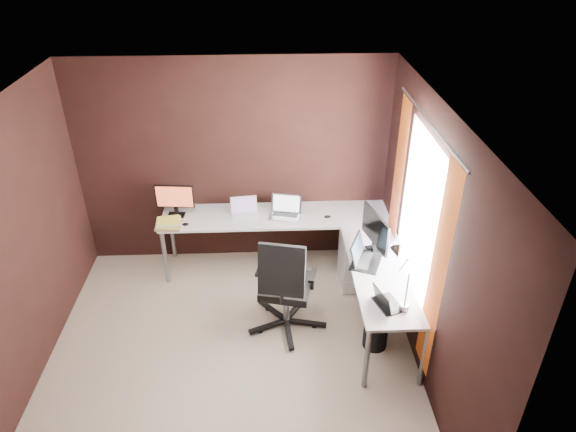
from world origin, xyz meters
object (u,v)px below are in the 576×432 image
object	(u,v)px
drawer_pedestal	(359,260)
laptop_black_big	(363,257)
laptop_black_small	(386,302)
desk_lamp	(400,270)
monitor_right	(375,231)
office_chair	(285,302)
monitor_left	(175,198)
book_stack	(169,223)
wastebasket	(375,335)
laptop_silver	(285,211)
laptop_white	(244,211)

from	to	relation	value
drawer_pedestal	laptop_black_big	bearing A→B (deg)	-98.73
laptop_black_small	desk_lamp	world-z (taller)	desk_lamp
monitor_right	office_chair	distance (m)	1.17
laptop_black_big	office_chair	xyz separation A→B (m)	(-0.79, -0.13, -0.45)
monitor_left	laptop_black_big	world-z (taller)	monitor_left
laptop_black_small	book_stack	size ratio (longest dim) A/B	1.13
monitor_right	wastebasket	world-z (taller)	monitor_right
monitor_left	office_chair	xyz separation A→B (m)	(1.22, -1.14, -0.61)
desk_lamp	office_chair	distance (m)	1.37
monitor_right	office_chair	world-z (taller)	monitor_right
office_chair	wastebasket	xyz separation A→B (m)	(0.89, -0.31, -0.20)
office_chair	wastebasket	distance (m)	0.96
laptop_silver	monitor_right	bearing A→B (deg)	-29.12
laptop_white	office_chair	bearing A→B (deg)	-75.25
laptop_silver	desk_lamp	size ratio (longest dim) A/B	0.63
monitor_right	laptop_black_big	world-z (taller)	monitor_right
wastebasket	drawer_pedestal	bearing A→B (deg)	90.31
monitor_left	laptop_black_big	bearing A→B (deg)	-21.58
laptop_black_small	book_stack	xyz separation A→B (m)	(-2.16, 1.44, -0.00)
drawer_pedestal	laptop_white	size ratio (longest dim) A/B	1.81
laptop_black_small	laptop_white	bearing A→B (deg)	19.72
monitor_right	laptop_black_big	xyz separation A→B (m)	(-0.14, -0.16, -0.21)
desk_lamp	wastebasket	bearing A→B (deg)	89.11
drawer_pedestal	laptop_white	xyz separation A→B (m)	(-1.32, 0.37, 0.48)
laptop_silver	laptop_black_small	size ratio (longest dim) A/B	1.21
laptop_white	office_chair	size ratio (longest dim) A/B	0.29
office_chair	laptop_black_small	bearing A→B (deg)	-19.20
drawer_pedestal	wastebasket	bearing A→B (deg)	-89.69
laptop_white	laptop_black_big	distance (m)	1.56
monitor_right	wastebasket	bearing A→B (deg)	161.81
book_stack	laptop_black_big	bearing A→B (deg)	-20.09
office_chair	desk_lamp	bearing A→B (deg)	-16.84
desk_lamp	wastebasket	world-z (taller)	desk_lamp
drawer_pedestal	wastebasket	size ratio (longest dim) A/B	2.14
desk_lamp	monitor_right	bearing A→B (deg)	73.84
desk_lamp	office_chair	bearing A→B (deg)	131.35
laptop_black_small	office_chair	size ratio (longest dim) A/B	0.29
monitor_left	wastebasket	distance (m)	2.69
drawer_pedestal	laptop_white	world-z (taller)	laptop_white
laptop_black_big	laptop_black_small	world-z (taller)	laptop_black_big
monitor_right	drawer_pedestal	bearing A→B (deg)	-8.34
laptop_white	book_stack	xyz separation A→B (m)	(-0.84, -0.22, -0.00)
monitor_right	book_stack	distance (m)	2.30
laptop_black_big	monitor_right	bearing A→B (deg)	-18.73
wastebasket	laptop_white	bearing A→B (deg)	133.09
drawer_pedestal	laptop_silver	world-z (taller)	laptop_silver
laptop_silver	desk_lamp	world-z (taller)	desk_lamp
monitor_right	laptop_silver	world-z (taller)	monitor_right
monitor_left	laptop_silver	bearing A→B (deg)	2.34
monitor_right	laptop_black_big	distance (m)	0.30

